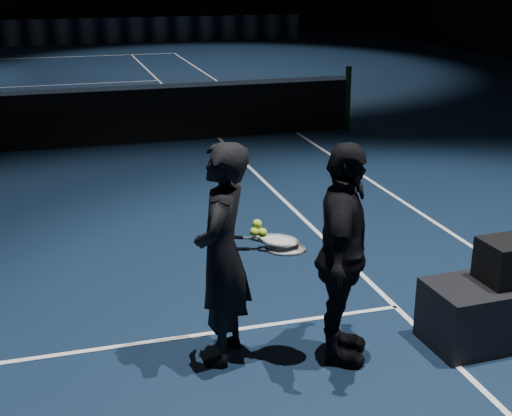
{
  "coord_description": "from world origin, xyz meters",
  "views": [
    {
      "loc": [
        1.44,
        -11.28,
        2.77
      ],
      "look_at": [
        2.73,
        -6.88,
        1.18
      ],
      "focal_mm": 50.0,
      "sensor_mm": 36.0,
      "label": 1
    }
  ],
  "objects_px": {
    "player_a": "(222,255)",
    "tennis_balls": "(258,230)",
    "player_b": "(342,255)",
    "racket_lower": "(286,249)",
    "racket_upper": "(279,240)"
  },
  "relations": [
    {
      "from": "racket_lower",
      "to": "tennis_balls",
      "type": "bearing_deg",
      "value": 178.53
    },
    {
      "from": "player_a",
      "to": "tennis_balls",
      "type": "xyz_separation_m",
      "value": [
        0.25,
        -0.07,
        0.19
      ]
    },
    {
      "from": "racket_lower",
      "to": "racket_upper",
      "type": "bearing_deg",
      "value": 141.34
    },
    {
      "from": "racket_upper",
      "to": "player_b",
      "type": "bearing_deg",
      "value": -9.08
    },
    {
      "from": "player_b",
      "to": "tennis_balls",
      "type": "height_order",
      "value": "player_b"
    },
    {
      "from": "player_a",
      "to": "racket_upper",
      "type": "bearing_deg",
      "value": 107.69
    },
    {
      "from": "racket_upper",
      "to": "racket_lower",
      "type": "bearing_deg",
      "value": -42.66
    },
    {
      "from": "player_a",
      "to": "racket_upper",
      "type": "height_order",
      "value": "player_a"
    },
    {
      "from": "racket_upper",
      "to": "tennis_balls",
      "type": "height_order",
      "value": "tennis_balls"
    },
    {
      "from": "player_a",
      "to": "player_b",
      "type": "height_order",
      "value": "same"
    },
    {
      "from": "player_b",
      "to": "racket_lower",
      "type": "height_order",
      "value": "player_b"
    },
    {
      "from": "racket_lower",
      "to": "racket_upper",
      "type": "height_order",
      "value": "racket_upper"
    },
    {
      "from": "racket_lower",
      "to": "tennis_balls",
      "type": "relative_size",
      "value": 5.67
    },
    {
      "from": "racket_upper",
      "to": "tennis_balls",
      "type": "relative_size",
      "value": 5.67
    },
    {
      "from": "tennis_balls",
      "to": "racket_upper",
      "type": "bearing_deg",
      "value": -3.24
    }
  ]
}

